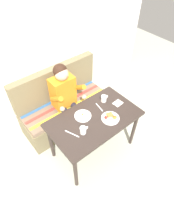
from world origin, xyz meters
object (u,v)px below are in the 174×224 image
at_px(table, 94,122).
at_px(coffee_mug, 104,98).
at_px(fork, 99,107).
at_px(coffee_mug_second, 83,130).
at_px(napkin, 118,103).
at_px(couch, 64,107).
at_px(knife, 72,134).
at_px(plate_breakfast, 110,118).
at_px(plate_eggs, 83,116).
at_px(person, 66,95).

distance_m(table, coffee_mug, 0.38).
bearing_deg(fork, coffee_mug_second, -146.28).
xyz_separation_m(coffee_mug_second, napkin, (0.69, 0.09, -0.04)).
bearing_deg(couch, coffee_mug, -62.48).
bearing_deg(knife, fork, -8.89).
height_order(table, plate_breakfast, plate_breakfast).
relative_size(table, couch, 0.83).
xyz_separation_m(plate_eggs, napkin, (0.53, -0.12, -0.01)).
height_order(plate_breakfast, knife, plate_breakfast).
bearing_deg(plate_eggs, fork, -3.05).
xyz_separation_m(coffee_mug, napkin, (0.12, -0.16, -0.04)).
bearing_deg(fork, knife, -157.55).
bearing_deg(coffee_mug, plate_eggs, -173.91).
relative_size(couch, coffee_mug_second, 12.20).
distance_m(table, couch, 0.83).
bearing_deg(fork, plate_eggs, -173.52).
distance_m(table, person, 0.60).
relative_size(couch, napkin, 11.38).
distance_m(coffee_mug, knife, 0.71).
bearing_deg(knife, plate_eggs, 5.15).
relative_size(coffee_mug, knife, 0.59).
xyz_separation_m(fork, knife, (-0.55, -0.13, 0.00)).
distance_m(coffee_mug_second, napkin, 0.70).
height_order(coffee_mug, napkin, coffee_mug).
height_order(person, plate_eggs, person).
xyz_separation_m(table, plate_eggs, (-0.10, 0.12, 0.09)).
relative_size(napkin, knife, 0.63).
bearing_deg(napkin, couch, 119.56).
bearing_deg(coffee_mug_second, knife, 150.07).
distance_m(coffee_mug_second, knife, 0.14).
relative_size(coffee_mug, fork, 0.69).
distance_m(plate_breakfast, coffee_mug_second, 0.41).
xyz_separation_m(table, coffee_mug_second, (-0.26, -0.09, 0.13)).
height_order(coffee_mug, knife, coffee_mug).
distance_m(plate_breakfast, plate_eggs, 0.36).
bearing_deg(napkin, person, 128.75).
relative_size(person, coffee_mug, 10.27).
bearing_deg(plate_breakfast, napkin, 25.77).
height_order(person, coffee_mug_second, person).
bearing_deg(table, plate_breakfast, -40.91).
distance_m(plate_eggs, coffee_mug, 0.41).
distance_m(table, napkin, 0.44).
relative_size(fork, knife, 0.85).
bearing_deg(coffee_mug_second, couch, 73.37).
distance_m(person, plate_breakfast, 0.75).
bearing_deg(person, plate_eggs, -96.81).
bearing_deg(couch, table, -90.00).
bearing_deg(knife, table, -18.19).
relative_size(person, plate_breakfast, 5.14).
bearing_deg(plate_breakfast, couch, 99.80).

